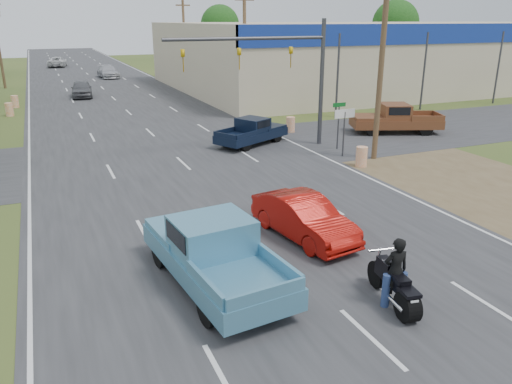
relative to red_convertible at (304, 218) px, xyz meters
name	(u,v)px	position (x,y,z in m)	size (l,w,h in m)	color
ground	(371,339)	(-1.25, -5.57, -0.71)	(200.00, 200.00, 0.00)	#34491D
main_road	(114,98)	(-1.25, 34.43, -0.70)	(15.00, 180.00, 0.02)	#2D2D30
cross_road	(173,154)	(-1.25, 12.43, -0.70)	(120.00, 10.00, 0.02)	#2D2D30
dirt_verge	(436,170)	(9.75, 4.43, -0.71)	(8.00, 18.00, 0.01)	brown
big_box_store	(398,53)	(30.75, 34.36, 2.60)	(50.00, 28.10, 6.60)	#B7A88C
utility_pole_1	(382,54)	(8.25, 7.43, 4.61)	(2.00, 0.28, 10.00)	#4C3823
utility_pole_2	(245,41)	(8.25, 25.43, 4.61)	(2.00, 0.28, 10.00)	#4C3823
utility_pole_3	(184,35)	(8.25, 43.43, 4.61)	(2.00, 0.28, 10.00)	#4C3823
tree_3	(395,24)	(53.75, 64.43, 5.48)	(8.40, 8.40, 10.40)	#422D19
tree_5	(220,25)	(28.75, 89.43, 5.17)	(7.98, 7.98, 9.88)	#422D19
barrel_0	(362,157)	(6.75, 6.43, -0.21)	(0.56, 0.56, 1.00)	orange
barrel_1	(291,125)	(7.15, 14.93, -0.21)	(0.56, 0.56, 1.00)	orange
barrel_2	(9,110)	(-9.75, 28.43, -0.21)	(0.56, 0.56, 1.00)	orange
barrel_3	(15,102)	(-9.45, 32.43, -0.21)	(0.56, 0.56, 1.00)	orange
lane_sign	(344,121)	(6.95, 8.43, 1.19)	(1.20, 0.08, 2.52)	#3F3F44
street_name_sign	(338,121)	(7.55, 9.93, 0.90)	(0.80, 0.08, 2.61)	#3F3F44
signal_mast	(279,61)	(4.57, 11.43, 4.09)	(9.12, 0.40, 7.00)	#3F3F44
red_convertible	(304,218)	(0.00, 0.00, 0.00)	(1.50, 4.31, 1.42)	#A40E07
motorcycle	(395,288)	(0.08, -4.67, -0.16)	(0.85, 2.42, 1.23)	black
rider	(395,274)	(0.09, -4.60, 0.18)	(0.65, 0.43, 1.78)	black
blue_pickup	(212,250)	(-3.74, -1.62, 0.25)	(2.79, 5.95, 1.91)	black
navy_pickup	(253,131)	(3.64, 12.88, 0.07)	(4.98, 3.70, 1.55)	black
brown_pickup	(394,118)	(13.15, 12.17, 0.23)	(6.01, 4.08, 1.86)	black
distant_car_grey	(82,89)	(-3.82, 36.37, 0.05)	(1.81, 4.49, 1.53)	#545559
distant_car_silver	(108,72)	(0.73, 52.20, 0.04)	(2.10, 5.16, 1.50)	#B3B2B7
distant_car_white	(57,62)	(-4.33, 70.86, 0.04)	(2.48, 5.37, 1.49)	silver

